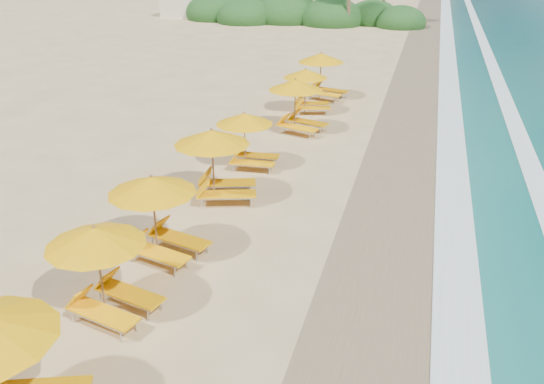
% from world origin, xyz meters
% --- Properties ---
extents(ground, '(160.00, 160.00, 0.00)m').
position_xyz_m(ground, '(0.00, 0.00, 0.00)').
color(ground, '#D2B67B').
rests_on(ground, ground).
extents(wet_sand, '(4.00, 160.00, 0.01)m').
position_xyz_m(wet_sand, '(4.00, 0.00, 0.01)').
color(wet_sand, '#8A7452').
rests_on(wet_sand, ground).
extents(surf_foam, '(4.00, 160.00, 0.01)m').
position_xyz_m(surf_foam, '(6.70, 0.00, 0.03)').
color(surf_foam, white).
rests_on(surf_foam, ground).
extents(station_2, '(3.41, 3.35, 2.66)m').
position_xyz_m(station_2, '(-2.42, -8.97, 1.49)').
color(station_2, olive).
rests_on(station_2, ground).
extents(station_3, '(2.90, 2.79, 2.35)m').
position_xyz_m(station_3, '(-2.55, -5.34, 1.32)').
color(station_3, olive).
rests_on(station_3, ground).
extents(station_4, '(3.05, 2.95, 2.46)m').
position_xyz_m(station_4, '(-2.52, -2.50, 1.38)').
color(station_4, olive).
rests_on(station_4, ground).
extents(station_5, '(3.26, 3.19, 2.58)m').
position_xyz_m(station_5, '(-2.27, 1.53, 1.44)').
color(station_5, olive).
rests_on(station_5, ground).
extents(station_6, '(2.52, 2.35, 2.24)m').
position_xyz_m(station_6, '(-2.20, 4.67, 1.26)').
color(station_6, olive).
rests_on(station_6, ground).
extents(station_7, '(3.18, 3.10, 2.50)m').
position_xyz_m(station_7, '(-1.35, 9.49, 1.40)').
color(station_7, olive).
rests_on(station_7, ground).
extents(station_8, '(2.84, 2.75, 2.29)m').
position_xyz_m(station_8, '(-1.59, 12.82, 1.29)').
color(station_8, olive).
rests_on(station_8, ground).
extents(station_9, '(3.19, 3.09, 2.57)m').
position_xyz_m(station_9, '(-1.36, 15.75, 1.44)').
color(station_9, olive).
rests_on(station_9, ground).
extents(treeline, '(25.80, 8.80, 9.74)m').
position_xyz_m(treeline, '(-9.94, 45.51, 1.00)').
color(treeline, '#163D14').
rests_on(treeline, ground).
extents(beach_building, '(7.00, 5.00, 2.80)m').
position_xyz_m(beach_building, '(-22.00, 48.00, 1.40)').
color(beach_building, beige).
rests_on(beach_building, ground).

